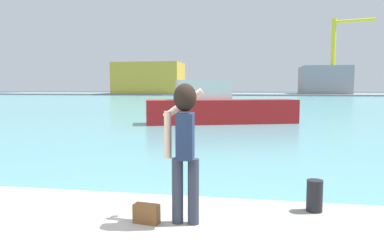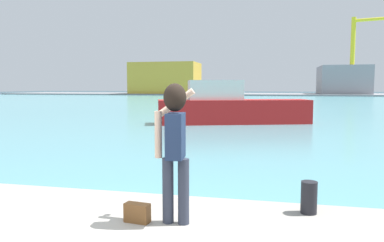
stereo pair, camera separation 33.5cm
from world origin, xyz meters
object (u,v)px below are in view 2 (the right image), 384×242
Objects in this scene: warehouse_right at (343,80)px; port_crane at (357,49)px; handbag at (137,213)px; person_photographer at (175,139)px; harbor_bollard at (309,197)px; warehouse_left at (165,78)px; boat_moored at (231,108)px.

warehouse_right is 0.70× the size of port_crane.
port_crane is (19.80, 86.10, 10.04)m from handbag.
person_photographer reaches higher than handbag.
handbag is 88.92m from port_crane.
warehouse_right is (15.89, 90.57, 3.06)m from harbor_bollard.
warehouse_left is at bearing 106.49° from handbag.
person_photographer is 17.00m from boat_moored.
handbag is at bearing -73.51° from warehouse_left.
boat_moored reaches higher than person_photographer.
person_photographer reaches higher than harbor_bollard.
handbag is 2.29m from harbor_bollard.
warehouse_right is at bearing 108.59° from port_crane.
warehouse_left is (-25.02, 70.18, 3.37)m from boat_moored.
person_photographer is at bearing -102.67° from port_crane.
person_photographer is 2.01m from harbor_bollard.
harbor_bollard is at bearing 20.82° from handbag.
warehouse_right reaches higher than handbag.
port_crane is (1.78, -5.28, 6.89)m from warehouse_right.
person_photographer is at bearing -103.92° from boat_moored.
person_photographer is 0.19× the size of boat_moored.
person_photographer is 0.14× the size of warehouse_right.
person_photographer is 93.00m from warehouse_right.
boat_moored is 76.76m from warehouse_right.
port_crane is at bearing -1.37° from warehouse_left.
boat_moored is 0.53× the size of warehouse_left.
boat_moored is at bearing 100.25° from harbor_bollard.
warehouse_left is at bearing 91.42° from boat_moored.
warehouse_right is (17.56, 91.30, 2.21)m from person_photographer.
handbag is 0.74× the size of harbor_bollard.
person_photographer is at bearing -100.89° from warehouse_right.
warehouse_left is 1.38× the size of warehouse_right.
port_crane reaches higher than warehouse_left.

